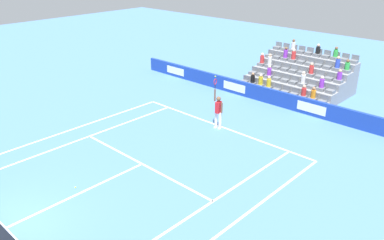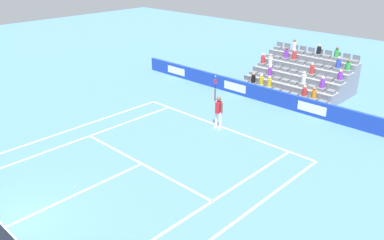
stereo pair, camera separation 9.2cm
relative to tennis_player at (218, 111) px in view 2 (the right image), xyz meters
The scene contains 12 objects.
line_baseline 1.03m from the tennis_player, 93.93° to the right, with size 10.97×0.10×0.01m, color white.
line_service 5.31m from the tennis_player, 90.21° to the left, with size 8.23×0.10×0.01m, color white.
line_centre_service 8.47m from the tennis_player, 90.13° to the left, with size 0.10×6.40×0.01m, color white.
line_singles_sideline_left 7.07m from the tennis_player, 54.16° to the left, with size 0.10×11.89×0.01m, color white.
line_singles_sideline_right 7.09m from the tennis_player, 126.08° to the left, with size 0.10×11.89×0.01m, color white.
line_doubles_sideline_left 7.94m from the tennis_player, 46.06° to the left, with size 0.10×11.89×0.01m, color white.
line_doubles_sideline_right 7.96m from the tennis_player, 134.14° to the left, with size 0.10×11.89×0.01m, color white.
line_centre_mark 1.00m from the tennis_player, 96.19° to the right, with size 0.10×0.20×0.01m, color white.
sponsor_barrier 5.04m from the tennis_player, 90.21° to the right, with size 21.90×0.22×0.94m.
tennis_player is the anchor object (origin of this frame).
stadium_stand 8.58m from the tennis_player, 90.14° to the right, with size 6.20×4.75×3.00m.
loose_tennis_ball 8.34m from the tennis_player, 87.07° to the left, with size 0.07×0.07×0.07m, color #D1E533.
Camera 2 is at (-12.11, 3.10, 8.68)m, focal length 36.96 mm.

